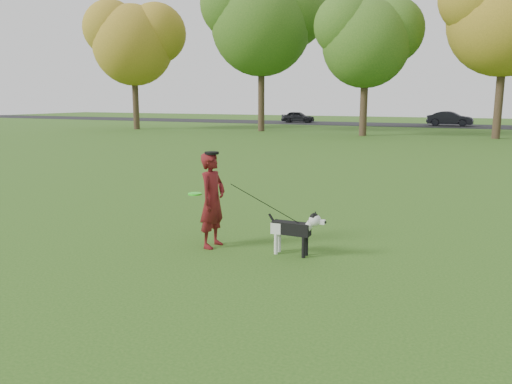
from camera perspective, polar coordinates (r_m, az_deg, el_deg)
The scene contains 8 objects.
ground at distance 8.65m, azimuth 1.37°, elevation -5.99°, with size 120.00×120.00×0.00m, color #285116.
road at distance 47.80m, azimuth 20.59°, elevation 7.10°, with size 120.00×7.00×0.02m, color black.
man at distance 8.36m, azimuth -5.00°, elevation -0.94°, with size 0.59×0.38×1.61m, color #530B19.
dog at distance 7.97m, azimuth 4.56°, elevation -4.10°, with size 0.98×0.20×0.74m.
car_left at distance 50.58m, azimuth 4.82°, elevation 8.55°, with size 1.33×3.29×1.12m, color black.
car_mid at distance 47.74m, azimuth 21.30°, elevation 7.82°, with size 1.34×3.84×1.26m, color black.
man_held_items at distance 7.97m, azimuth 1.07°, elevation -1.35°, with size 2.01×0.28×1.12m.
tree_row at distance 34.37m, azimuth 17.21°, elevation 18.51°, with size 51.74×8.86×12.01m.
Camera 1 is at (3.22, -7.63, 2.49)m, focal length 35.00 mm.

